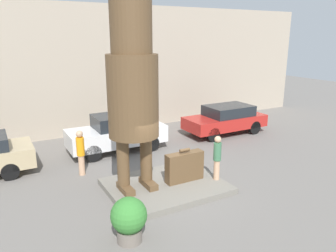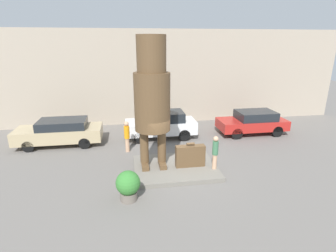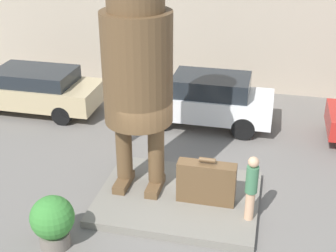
% 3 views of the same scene
% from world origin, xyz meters
% --- Properties ---
extents(ground_plane, '(60.00, 60.00, 0.00)m').
position_xyz_m(ground_plane, '(0.00, 0.00, 0.00)').
color(ground_plane, slate).
extents(pedestal, '(3.83, 3.00, 0.20)m').
position_xyz_m(pedestal, '(0.00, 0.00, 0.10)').
color(pedestal, slate).
rests_on(pedestal, ground_plane).
extents(building_backdrop, '(28.00, 0.60, 6.62)m').
position_xyz_m(building_backdrop, '(0.00, 7.94, 3.31)').
color(building_backdrop, tan).
rests_on(building_backdrop, ground_plane).
extents(statue_figure, '(1.58, 1.58, 5.85)m').
position_xyz_m(statue_figure, '(-1.01, 0.24, 3.62)').
color(statue_figure, brown).
rests_on(statue_figure, pedestal).
extents(giant_suitcase, '(1.36, 0.36, 1.17)m').
position_xyz_m(giant_suitcase, '(0.68, -0.10, 0.71)').
color(giant_suitcase, brown).
rests_on(giant_suitcase, pedestal).
extents(tourist, '(0.27, 0.27, 1.58)m').
position_xyz_m(tourist, '(1.72, -0.54, 1.06)').
color(tourist, tan).
rests_on(tourist, pedestal).
extents(parked_car_white, '(4.32, 1.72, 1.68)m').
position_xyz_m(parked_car_white, '(-0.04, 4.41, 0.89)').
color(parked_car_white, silver).
rests_on(parked_car_white, ground_plane).
extents(parked_car_red, '(4.35, 1.85, 1.51)m').
position_xyz_m(parked_car_red, '(5.93, 4.25, 0.81)').
color(parked_car_red, '#B2231E').
rests_on(parked_car_red, ground_plane).
extents(planter_pot, '(0.92, 0.92, 1.19)m').
position_xyz_m(planter_pot, '(-2.21, -2.15, 0.65)').
color(planter_pot, '#70665B').
rests_on(planter_pot, ground_plane).
extents(worker_hivis, '(0.29, 0.29, 1.72)m').
position_xyz_m(worker_hivis, '(-2.18, 2.56, 0.94)').
color(worker_hivis, tan).
rests_on(worker_hivis, ground_plane).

